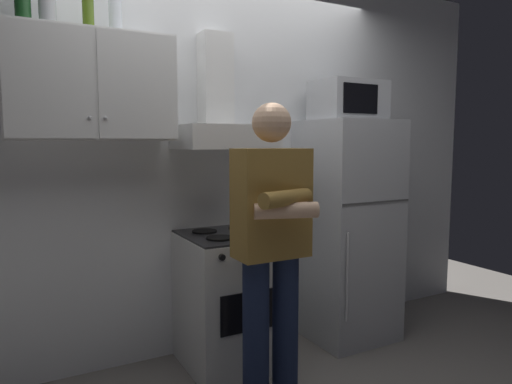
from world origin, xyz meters
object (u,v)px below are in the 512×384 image
at_px(bottle_olive_oil, 88,11).
at_px(bottle_vodka_clear, 115,10).
at_px(upper_cabinet, 91,87).
at_px(stove_oven, 231,299).
at_px(person_standing, 272,247).
at_px(bottle_canister_steel, 47,4).
at_px(refrigerator, 347,230).
at_px(microwave, 348,101).
at_px(range_hood, 222,118).

xyz_separation_m(bottle_olive_oil, bottle_vodka_clear, (0.16, 0.07, 0.04)).
relative_size(upper_cabinet, stove_oven, 1.03).
height_order(person_standing, bottle_canister_steel, bottle_canister_steel).
xyz_separation_m(refrigerator, microwave, (-0.00, 0.02, 0.94)).
height_order(upper_cabinet, microwave, upper_cabinet).
distance_m(microwave, bottle_canister_steel, 2.00).
xyz_separation_m(person_standing, bottle_canister_steel, (-0.96, 0.70, 1.26)).
bearing_deg(bottle_canister_steel, bottle_olive_oil, -0.13).
bearing_deg(bottle_vodka_clear, range_hood, -3.39).
bearing_deg(bottle_vodka_clear, refrigerator, -5.88).
distance_m(bottle_olive_oil, bottle_canister_steel, 0.20).
bearing_deg(microwave, upper_cabinet, 176.52).
height_order(person_standing, bottle_vodka_clear, bottle_vodka_clear).
relative_size(upper_cabinet, bottle_canister_steel, 3.85).
bearing_deg(person_standing, bottle_olive_oil, 137.05).
xyz_separation_m(refrigerator, bottle_canister_steel, (-1.96, 0.10, 1.36)).
bearing_deg(person_standing, upper_cabinet, 135.74).
relative_size(microwave, person_standing, 0.29).
relative_size(range_hood, bottle_vodka_clear, 2.43).
bearing_deg(bottle_olive_oil, bottle_vodka_clear, 23.10).
distance_m(microwave, bottle_vodka_clear, 1.66).
distance_m(refrigerator, bottle_canister_steel, 2.39).
xyz_separation_m(person_standing, bottle_vodka_clear, (-0.59, 0.77, 1.30)).
relative_size(person_standing, bottle_canister_steel, 7.01).
relative_size(refrigerator, bottle_canister_steel, 6.84).
relative_size(upper_cabinet, bottle_vodka_clear, 2.92).
bearing_deg(upper_cabinet, bottle_canister_steel, -172.26).
bearing_deg(upper_cabinet, range_hood, 0.09).
xyz_separation_m(upper_cabinet, refrigerator, (1.75, -0.12, -0.95)).
relative_size(refrigerator, microwave, 3.33).
xyz_separation_m(range_hood, bottle_canister_steel, (-1.01, -0.03, 0.56)).
relative_size(refrigerator, bottle_vodka_clear, 5.18).
distance_m(refrigerator, bottle_olive_oil, 2.22).
xyz_separation_m(upper_cabinet, person_standing, (0.75, -0.73, -0.85)).
height_order(range_hood, microwave, range_hood).
bearing_deg(bottle_olive_oil, stove_oven, -6.85).
distance_m(refrigerator, microwave, 0.94).
bearing_deg(upper_cabinet, microwave, -3.48).
height_order(upper_cabinet, person_standing, upper_cabinet).
relative_size(stove_oven, person_standing, 0.53).
height_order(refrigerator, person_standing, person_standing).
height_order(range_hood, person_standing, range_hood).
height_order(upper_cabinet, stove_oven, upper_cabinet).
bearing_deg(bottle_olive_oil, refrigerator, -3.13).
distance_m(upper_cabinet, stove_oven, 1.55).
bearing_deg(range_hood, bottle_vodka_clear, 176.61).
bearing_deg(stove_oven, bottle_olive_oil, 173.15).
height_order(range_hood, bottle_olive_oil, bottle_olive_oil).
bearing_deg(bottle_canister_steel, upper_cabinet, 7.74).
bearing_deg(stove_oven, microwave, 1.15).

